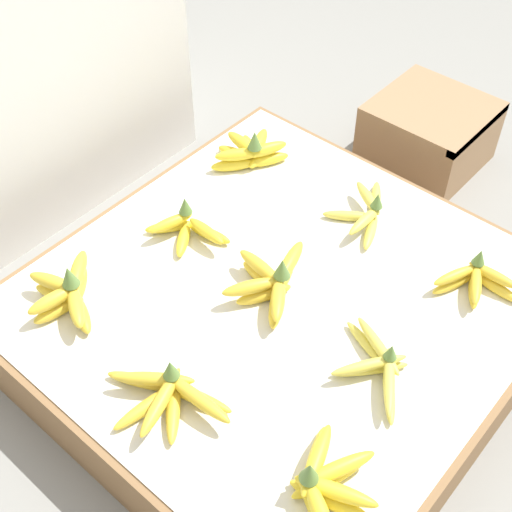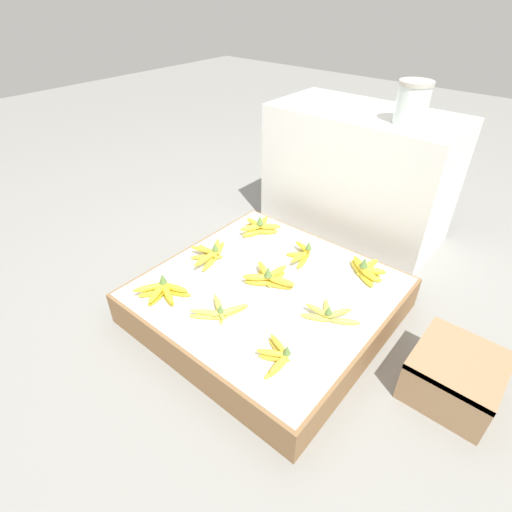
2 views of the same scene
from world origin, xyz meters
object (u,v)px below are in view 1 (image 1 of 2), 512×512
Objects in this scene: banana_bunch_front_left at (324,485)px; banana_bunch_back_left at (67,293)px; banana_bunch_middle_midleft at (272,281)px; banana_bunch_back_midleft at (187,228)px; banana_bunch_back_midright at (251,152)px; wooden_crate at (429,133)px; banana_bunch_front_midright at (475,280)px; banana_bunch_middle_left at (168,394)px; banana_bunch_front_midleft at (378,365)px; banana_bunch_middle_midright at (367,212)px.

banana_bunch_back_left is (-0.02, 0.66, 0.00)m from banana_bunch_front_left.
banana_bunch_middle_midleft is 0.25m from banana_bunch_back_midleft.
banana_bunch_middle_midleft is 0.45m from banana_bunch_back_midright.
banana_bunch_front_midright is at bearing -141.30° from wooden_crate.
banana_bunch_front_left is at bearing -81.87° from banana_bunch_middle_left.
banana_bunch_middle_midleft is at bearing -132.99° from banana_bunch_back_midright.
banana_bunch_middle_left reaches higher than banana_bunch_front_midleft.
banana_bunch_back_midright is (0.61, 0.03, -0.00)m from banana_bunch_back_left.
banana_bunch_front_left is 0.95× the size of banana_bunch_front_midleft.
banana_bunch_middle_left is 1.38× the size of banana_bunch_back_midright.
banana_bunch_back_midleft reaches higher than wooden_crate.
banana_bunch_middle_midright is at bearing 37.82° from banana_bunch_front_midleft.
banana_bunch_front_midright is 0.86m from banana_bunch_back_left.
banana_bunch_middle_left is 0.33m from banana_bunch_back_left.
banana_bunch_front_left is at bearing -130.91° from banana_bunch_back_midright.
banana_bunch_back_midleft is (0.31, -0.05, -0.01)m from banana_bunch_back_left.
banana_bunch_middle_midleft is (-0.29, 0.32, 0.01)m from banana_bunch_front_midright.
banana_bunch_front_left is 0.70m from banana_bunch_middle_midright.
wooden_crate is at bearing -12.12° from banana_bunch_back_midleft.
banana_bunch_back_midleft is 0.31m from banana_bunch_back_midright.
banana_bunch_middle_midright is 1.09× the size of banana_bunch_back_left.
wooden_crate is at bearing 24.33° from banana_bunch_front_midleft.
banana_bunch_middle_left reaches higher than banana_bunch_front_midright.
banana_bunch_front_midleft is at bearing 173.90° from banana_bunch_front_midright.
banana_bunch_front_midright is at bearing -46.15° from banana_bunch_back_left.
banana_bunch_middle_midleft is 0.32m from banana_bunch_middle_midright.
wooden_crate is 1.82× the size of banana_bunch_front_midright.
banana_bunch_front_left is 0.46m from banana_bunch_middle_midleft.
banana_bunch_front_midleft is 1.04× the size of banana_bunch_back_left.
banana_bunch_middle_midleft is at bearing -174.10° from wooden_crate.
banana_bunch_middle_midleft reaches higher than banana_bunch_front_left.
banana_bunch_middle_left is at bearing -139.97° from banana_bunch_back_midleft.
banana_bunch_back_midright reaches higher than banana_bunch_middle_left.
banana_bunch_front_left is 0.33m from banana_bunch_middle_left.
banana_bunch_front_left is 0.66m from banana_bunch_back_left.
wooden_crate is 1.13m from banana_bunch_back_left.
banana_bunch_front_left is 0.75× the size of banana_bunch_middle_left.
banana_bunch_middle_left is (-0.05, 0.33, -0.00)m from banana_bunch_front_left.
banana_bunch_back_left is (0.03, 0.33, 0.01)m from banana_bunch_middle_left.
banana_bunch_back_left is (-0.60, 0.62, 0.01)m from banana_bunch_front_midright.
banana_bunch_middle_midleft reaches higher than banana_bunch_middle_left.
banana_bunch_back_midleft is at bearing 89.70° from banana_bunch_middle_midleft.
banana_bunch_back_midleft is at bearing 40.03° from banana_bunch_middle_left.
banana_bunch_back_midright is at bearing 13.46° from banana_bunch_back_midleft.
banana_bunch_back_midright reaches higher than banana_bunch_middle_midright.
banana_bunch_front_midleft is at bearing -118.07° from banana_bunch_back_midright.
banana_bunch_middle_midright is (0.61, 0.34, -0.01)m from banana_bunch_front_left.
banana_bunch_front_left is at bearing -165.19° from banana_bunch_front_midleft.
banana_bunch_middle_midright is (0.32, -0.02, -0.01)m from banana_bunch_middle_midleft.
banana_bunch_front_midleft is 1.27× the size of banana_bunch_front_midright.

